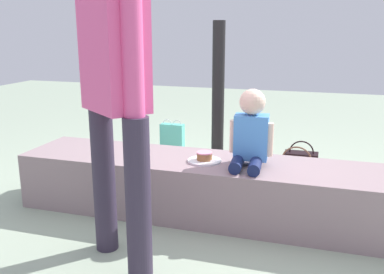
# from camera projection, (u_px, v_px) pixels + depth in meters

# --- Properties ---
(ground_plane) EXTENTS (12.00, 12.00, 0.00)m
(ground_plane) POSITION_uv_depth(u_px,v_px,m) (210.00, 214.00, 2.90)
(ground_plane) COLOR #92A28B
(concrete_ledge) EXTENTS (2.59, 0.55, 0.38)m
(concrete_ledge) POSITION_uv_depth(u_px,v_px,m) (210.00, 188.00, 2.85)
(concrete_ledge) COLOR gray
(concrete_ledge) RESTS_ON ground_plane
(child_seated) EXTENTS (0.28, 0.32, 0.48)m
(child_seated) POSITION_uv_depth(u_px,v_px,m) (251.00, 133.00, 2.66)
(child_seated) COLOR #141D47
(child_seated) RESTS_ON concrete_ledge
(adult_standing) EXTENTS (0.44, 0.38, 1.74)m
(adult_standing) POSITION_uv_depth(u_px,v_px,m) (114.00, 67.00, 2.05)
(adult_standing) COLOR #31273A
(adult_standing) RESTS_ON ground_plane
(cake_plate) EXTENTS (0.22, 0.22, 0.07)m
(cake_plate) POSITION_uv_depth(u_px,v_px,m) (204.00, 158.00, 2.79)
(cake_plate) COLOR white
(cake_plate) RESTS_ON concrete_ledge
(gift_bag) EXTENTS (0.23, 0.09, 0.34)m
(gift_bag) POSITION_uv_depth(u_px,v_px,m) (172.00, 138.00, 4.29)
(gift_bag) COLOR #59C6B2
(gift_bag) RESTS_ON ground_plane
(railing_post) EXTENTS (0.36, 0.36, 1.29)m
(railing_post) POSITION_uv_depth(u_px,v_px,m) (218.00, 111.00, 3.83)
(railing_post) COLOR black
(railing_post) RESTS_ON ground_plane
(water_bottle_near_gift) EXTENTS (0.06, 0.06, 0.21)m
(water_bottle_near_gift) POSITION_uv_depth(u_px,v_px,m) (359.00, 194.00, 3.00)
(water_bottle_near_gift) COLOR silver
(water_bottle_near_gift) RESTS_ON ground_plane
(party_cup_red) EXTENTS (0.07, 0.07, 0.12)m
(party_cup_red) POSITION_uv_depth(u_px,v_px,m) (149.00, 154.00, 4.06)
(party_cup_red) COLOR red
(party_cup_red) RESTS_ON ground_plane
(handbag_black_leather) EXTENTS (0.28, 0.14, 0.29)m
(handbag_black_leather) POSITION_uv_depth(u_px,v_px,m) (301.00, 162.00, 3.71)
(handbag_black_leather) COLOR black
(handbag_black_leather) RESTS_ON ground_plane
(handbag_brown_canvas) EXTENTS (0.31, 0.15, 0.37)m
(handbag_brown_canvas) POSITION_uv_depth(u_px,v_px,m) (295.00, 176.00, 3.25)
(handbag_brown_canvas) COLOR brown
(handbag_brown_canvas) RESTS_ON ground_plane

